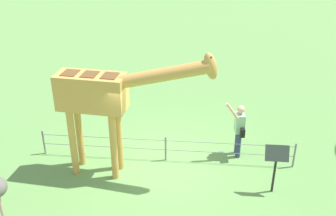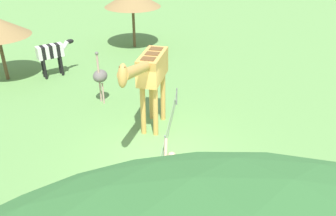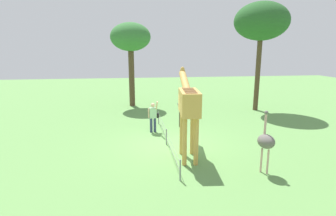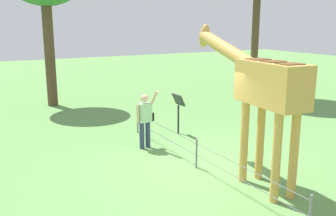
{
  "view_description": "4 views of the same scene",
  "coord_description": "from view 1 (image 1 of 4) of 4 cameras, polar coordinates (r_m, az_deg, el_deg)",
  "views": [
    {
      "loc": [
        0.94,
        -9.02,
        6.28
      ],
      "look_at": [
        0.04,
        0.43,
        1.51
      ],
      "focal_mm": 41.95,
      "sensor_mm": 36.0,
      "label": 1
    },
    {
      "loc": [
        9.11,
        1.43,
        6.72
      ],
      "look_at": [
        0.2,
        0.28,
        1.85
      ],
      "focal_mm": 37.47,
      "sensor_mm": 36.0,
      "label": 2
    },
    {
      "loc": [
        -11.6,
        1.7,
        4.32
      ],
      "look_at": [
        0.91,
        -0.04,
        1.53
      ],
      "focal_mm": 28.54,
      "sensor_mm": 36.0,
      "label": 3
    },
    {
      "loc": [
        -7.45,
        5.11,
        3.59
      ],
      "look_at": [
        0.41,
        0.74,
        1.52
      ],
      "focal_mm": 40.6,
      "sensor_mm": 36.0,
      "label": 4
    }
  ],
  "objects": [
    {
      "name": "visitor",
      "position": [
        11.07,
        10.3,
        -2.84
      ],
      "size": [
        0.58,
        0.58,
        1.75
      ],
      "color": "navy",
      "rests_on": "ground_plane"
    },
    {
      "name": "wire_fence",
      "position": [
        10.94,
        -0.34,
        -5.79
      ],
      "size": [
        7.05,
        0.05,
        0.75
      ],
      "color": "slate",
      "rests_on": "ground_plane"
    },
    {
      "name": "giraffe",
      "position": [
        9.69,
        -9.12,
        1.67
      ],
      "size": [
        3.97,
        0.86,
        3.54
      ],
      "color": "gold",
      "rests_on": "ground_plane"
    },
    {
      "name": "ground_plane",
      "position": [
        11.03,
        -0.42,
        -8.01
      ],
      "size": [
        60.0,
        60.0,
        0.0
      ],
      "primitive_type": "plane",
      "color": "#60934C"
    },
    {
      "name": "info_sign",
      "position": [
        9.83,
        15.45,
        -7.24
      ],
      "size": [
        0.56,
        0.21,
        1.32
      ],
      "color": "black",
      "rests_on": "ground_plane"
    }
  ]
}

